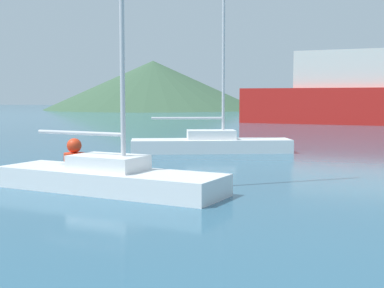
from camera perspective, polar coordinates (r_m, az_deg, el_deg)
name	(u,v)px	position (r m, az deg, el deg)	size (l,w,h in m)	color
sailboat_inner	(211,143)	(22.59, 2.06, 0.09)	(6.70, 4.40, 7.06)	white
sailboat_outer	(109,173)	(13.52, -8.86, -3.03)	(6.15, 2.18, 11.51)	white
buoy_marker	(74,152)	(19.67, -12.44, -0.88)	(0.75, 0.75, 0.87)	red
hill_west	(153,85)	(96.69, -4.17, 6.28)	(38.65, 38.65, 8.69)	#38563D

